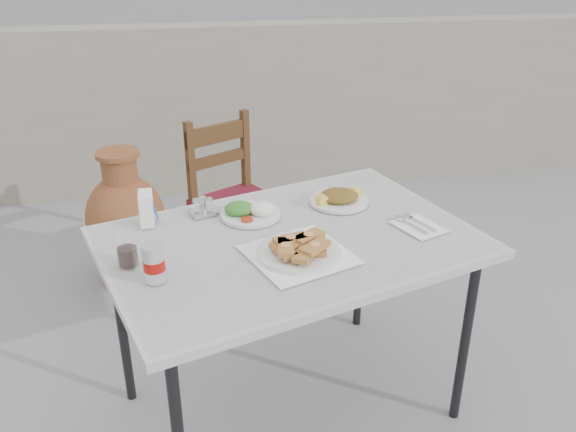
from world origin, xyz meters
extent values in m
plane|color=slate|center=(0.00, 0.00, 0.00)|extent=(80.00, 80.00, 0.00)
cylinder|color=black|center=(0.63, -0.09, 0.38)|extent=(0.04, 0.04, 0.76)
cylinder|color=black|center=(-0.69, 0.24, 0.38)|extent=(0.04, 0.04, 0.76)
cylinder|color=black|center=(0.40, 0.60, 0.38)|extent=(0.04, 0.04, 0.76)
cube|color=white|center=(-0.03, 0.07, 0.78)|extent=(1.53, 1.27, 0.03)
cube|color=white|center=(-0.03, 0.07, 0.80)|extent=(1.48, 1.21, 0.01)
cube|color=white|center=(-0.03, -0.06, 0.80)|extent=(0.42, 0.42, 0.00)
cylinder|color=silver|center=(-0.03, -0.06, 0.81)|extent=(0.29, 0.29, 0.01)
cylinder|color=silver|center=(-0.03, -0.06, 0.81)|extent=(0.30, 0.30, 0.01)
cylinder|color=silver|center=(-0.16, 0.28, 0.81)|extent=(0.23, 0.23, 0.01)
ellipsoid|color=white|center=(-0.11, 0.26, 0.84)|extent=(0.10, 0.10, 0.05)
ellipsoid|color=#26691E|center=(-0.20, 0.29, 0.83)|extent=(0.12, 0.11, 0.05)
cylinder|color=#B02612|center=(-0.18, 0.21, 0.82)|extent=(0.05, 0.05, 0.01)
cylinder|color=silver|center=(0.21, 0.35, 0.81)|extent=(0.24, 0.24, 0.01)
ellipsoid|color=#32701C|center=(0.21, 0.35, 0.83)|extent=(0.16, 0.15, 0.05)
cylinder|color=yellow|center=(0.14, 0.31, 0.83)|extent=(0.05, 0.05, 0.04)
cylinder|color=yellow|center=(0.29, 0.37, 0.83)|extent=(0.05, 0.05, 0.04)
cylinder|color=silver|center=(-0.51, -0.15, 0.87)|extent=(0.07, 0.07, 0.13)
cylinder|color=#B3110C|center=(-0.51, -0.15, 0.86)|extent=(0.07, 0.07, 0.04)
cylinder|color=silver|center=(-0.51, -0.15, 0.93)|extent=(0.06, 0.06, 0.00)
cylinder|color=white|center=(-0.60, -0.03, 0.86)|extent=(0.07, 0.07, 0.10)
cylinder|color=black|center=(-0.60, -0.03, 0.83)|extent=(0.06, 0.06, 0.06)
cube|color=white|center=(-0.55, 0.28, 0.86)|extent=(0.06, 0.10, 0.12)
cube|color=#1851B5|center=(-0.52, 0.28, 0.85)|extent=(0.02, 0.05, 0.07)
cube|color=silver|center=(-0.34, 0.33, 0.81)|extent=(0.12, 0.11, 0.01)
cylinder|color=white|center=(-0.36, 0.31, 0.85)|extent=(0.02, 0.02, 0.06)
cylinder|color=white|center=(-0.31, 0.31, 0.85)|extent=(0.02, 0.02, 0.06)
cylinder|color=silver|center=(-0.34, 0.35, 0.84)|extent=(0.03, 0.03, 0.05)
cube|color=white|center=(0.46, 0.08, 0.80)|extent=(0.20, 0.22, 0.00)
cube|color=silver|center=(0.44, 0.07, 0.81)|extent=(0.07, 0.13, 0.00)
ellipsoid|color=silver|center=(0.41, 0.15, 0.81)|extent=(0.04, 0.05, 0.01)
cube|color=silver|center=(0.48, 0.09, 0.81)|extent=(0.06, 0.13, 0.00)
cube|color=silver|center=(0.44, 0.16, 0.81)|extent=(0.04, 0.05, 0.00)
cube|color=#3B2210|center=(-0.21, 0.87, 0.22)|extent=(0.05, 0.05, 0.44)
cube|color=#3B2210|center=(0.09, 1.04, 0.22)|extent=(0.05, 0.05, 0.44)
cube|color=#3B2210|center=(-0.38, 1.18, 0.22)|extent=(0.05, 0.05, 0.44)
cube|color=#3B2210|center=(-0.08, 1.35, 0.22)|extent=(0.05, 0.05, 0.44)
cube|color=maroon|center=(-0.14, 1.11, 0.46)|extent=(0.55, 0.55, 0.05)
cube|color=#3B2210|center=(-0.38, 1.18, 0.68)|extent=(0.05, 0.05, 0.48)
cube|color=#3B2210|center=(-0.08, 1.35, 0.68)|extent=(0.05, 0.05, 0.48)
cube|color=#3B2210|center=(-0.23, 1.26, 0.82)|extent=(0.35, 0.21, 0.10)
cube|color=#3B2210|center=(-0.23, 1.26, 0.68)|extent=(0.35, 0.21, 0.06)
cylinder|color=brown|center=(-0.75, 1.22, 0.04)|extent=(0.33, 0.33, 0.08)
ellipsoid|color=brown|center=(-0.75, 1.22, 0.36)|extent=(0.43, 0.43, 0.54)
cylinder|color=beige|center=(-0.75, 1.22, 0.36)|extent=(0.44, 0.44, 0.06)
cylinder|color=brown|center=(-0.75, 1.22, 0.66)|extent=(0.19, 0.19, 0.17)
cylinder|color=brown|center=(-0.75, 1.22, 0.75)|extent=(0.23, 0.23, 0.03)
cube|color=gray|center=(0.00, 2.50, 0.60)|extent=(6.00, 0.25, 1.20)
camera|label=1|loc=(-0.36, -1.86, 1.84)|focal=38.00mm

